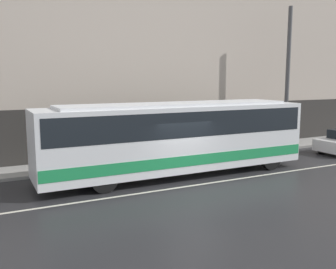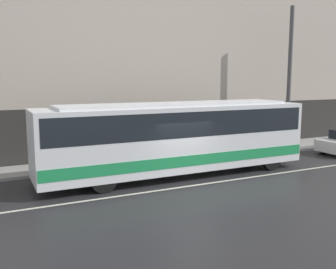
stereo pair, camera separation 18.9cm
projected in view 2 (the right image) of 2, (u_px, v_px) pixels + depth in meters
ground_plane at (191, 186)px, 14.94m from camera, size 60.00×60.00×0.00m
sidewalk at (142, 160)px, 19.51m from camera, size 60.00×2.33×0.14m
building_facade at (131, 33)px, 19.71m from camera, size 60.00×0.35×13.73m
lane_stripe at (191, 186)px, 14.93m from camera, size 54.00×0.14×0.01m
transit_bus at (177, 135)px, 16.35m from camera, size 12.11×2.48×3.21m
utility_pole_near at (289, 78)px, 22.27m from camera, size 0.24×0.24×8.30m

